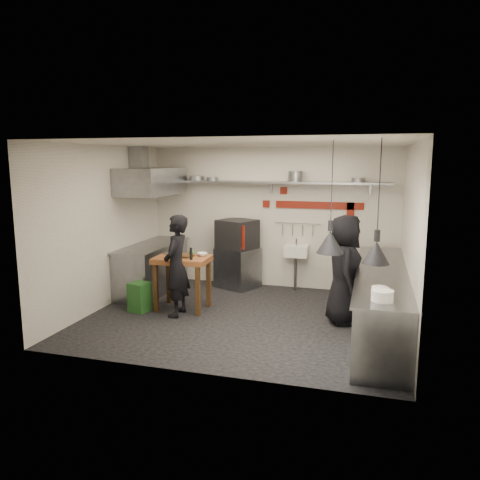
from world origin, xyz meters
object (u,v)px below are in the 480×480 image
(prep_table, at_px, (183,283))
(chef_left, at_px, (176,266))
(oven_stand, at_px, (238,268))
(green_bin, at_px, (140,297))
(combi_oven, at_px, (237,234))
(chef_right, at_px, (344,270))

(prep_table, height_order, chef_left, chef_left)
(prep_table, bearing_deg, oven_stand, 69.90)
(prep_table, bearing_deg, green_bin, -157.38)
(prep_table, relative_size, chef_left, 0.55)
(combi_oven, height_order, green_bin, combi_oven)
(oven_stand, xyz_separation_m, chef_left, (-0.47, -1.98, 0.44))
(oven_stand, xyz_separation_m, chef_right, (2.20, -1.57, 0.46))
(prep_table, bearing_deg, chef_left, -85.98)
(prep_table, xyz_separation_m, chef_right, (2.71, 0.07, 0.40))
(combi_oven, xyz_separation_m, green_bin, (-1.17, -1.92, -0.84))
(prep_table, relative_size, chef_right, 0.54)
(combi_oven, height_order, chef_right, chef_right)
(oven_stand, height_order, green_bin, oven_stand)
(oven_stand, relative_size, green_bin, 1.60)
(oven_stand, distance_m, chef_left, 2.08)
(green_bin, bearing_deg, chef_left, -1.33)
(green_bin, bearing_deg, oven_stand, 59.19)
(prep_table, xyz_separation_m, chef_left, (0.04, -0.33, 0.38))
(combi_oven, relative_size, green_bin, 1.34)
(chef_left, xyz_separation_m, chef_right, (2.66, 0.40, 0.02))
(combi_oven, xyz_separation_m, prep_table, (-0.51, -1.60, -0.63))
(chef_left, bearing_deg, combi_oven, 162.95)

